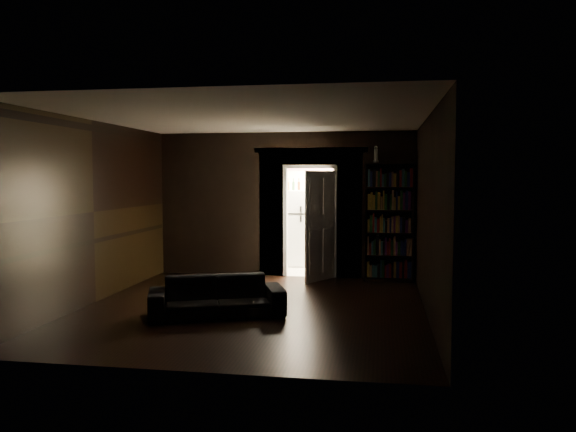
{
  "coord_description": "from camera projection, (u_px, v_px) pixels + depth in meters",
  "views": [
    {
      "loc": [
        1.84,
        -7.98,
        1.94
      ],
      "look_at": [
        0.38,
        0.9,
        1.31
      ],
      "focal_mm": 35.0,
      "sensor_mm": 36.0,
      "label": 1
    }
  ],
  "objects": [
    {
      "name": "door",
      "position": [
        320.0,
        226.0,
        10.43
      ],
      "size": [
        0.5,
        0.75,
        2.05
      ],
      "primitive_type": "cube",
      "rotation": [
        0.0,
        0.0,
        1.01
      ],
      "color": "white",
      "rests_on": "ground"
    },
    {
      "name": "kitchen_alcove",
      "position": [
        316.0,
        211.0,
        11.93
      ],
      "size": [
        2.2,
        1.8,
        2.6
      ],
      "color": "beige",
      "rests_on": "ground"
    },
    {
      "name": "ground",
      "position": [
        253.0,
        308.0,
        8.29
      ],
      "size": [
        5.5,
        5.5,
        0.0
      ],
      "primitive_type": "plane",
      "color": "black",
      "rests_on": "ground"
    },
    {
      "name": "bottles",
      "position": [
        288.0,
        184.0,
        12.18
      ],
      "size": [
        0.63,
        0.28,
        0.26
      ],
      "primitive_type": "cube",
      "rotation": [
        0.0,
        0.0,
        -0.32
      ],
      "color": "black",
      "rests_on": "refrigerator"
    },
    {
      "name": "refrigerator",
      "position": [
        290.0,
        228.0,
        12.29
      ],
      "size": [
        0.9,
        0.86,
        1.65
      ],
      "primitive_type": "cube",
      "rotation": [
        0.0,
        0.0,
        -0.28
      ],
      "color": "white",
      "rests_on": "ground"
    },
    {
      "name": "room_walls",
      "position": [
        267.0,
        192.0,
        9.23
      ],
      "size": [
        5.02,
        5.61,
        2.84
      ],
      "color": "black",
      "rests_on": "ground"
    },
    {
      "name": "bookshelf",
      "position": [
        389.0,
        222.0,
        10.4
      ],
      "size": [
        0.95,
        0.62,
        2.2
      ],
      "primitive_type": "cube",
      "rotation": [
        0.0,
        0.0,
        -0.37
      ],
      "color": "black",
      "rests_on": "ground"
    },
    {
      "name": "figurine",
      "position": [
        376.0,
        154.0,
        10.28
      ],
      "size": [
        0.13,
        0.13,
        0.31
      ],
      "primitive_type": "cube",
      "rotation": [
        0.0,
        0.0,
        0.39
      ],
      "color": "white",
      "rests_on": "bookshelf"
    },
    {
      "name": "sofa",
      "position": [
        217.0,
        290.0,
        7.82
      ],
      "size": [
        2.02,
        1.41,
        0.71
      ],
      "primitive_type": "imported",
      "rotation": [
        0.0,
        0.0,
        0.36
      ],
      "color": "black",
      "rests_on": "ground"
    }
  ]
}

